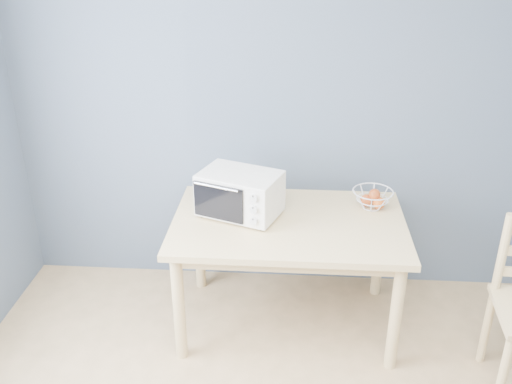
{
  "coord_description": "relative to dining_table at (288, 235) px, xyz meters",
  "views": [
    {
      "loc": [
        -0.12,
        -1.32,
        2.38
      ],
      "look_at": [
        -0.33,
        1.71,
        0.93
      ],
      "focal_mm": 40.0,
      "sensor_mm": 36.0,
      "label": 1
    }
  ],
  "objects": [
    {
      "name": "toaster_oven",
      "position": [
        -0.32,
        0.07,
        0.25
      ],
      "size": [
        0.55,
        0.46,
        0.28
      ],
      "rotation": [
        0.0,
        0.0,
        -0.36
      ],
      "color": "white",
      "rests_on": "dining_table"
    },
    {
      "name": "room",
      "position": [
        0.13,
        -1.7,
        0.65
      ],
      "size": [
        4.01,
        4.51,
        2.61
      ],
      "color": "tan",
      "rests_on": "ground"
    },
    {
      "name": "fruit_basket",
      "position": [
        0.52,
        0.22,
        0.17
      ],
      "size": [
        0.3,
        0.3,
        0.13
      ],
      "rotation": [
        0.0,
        0.0,
        -0.18
      ],
      "color": "silver",
      "rests_on": "dining_table"
    },
    {
      "name": "dining_table",
      "position": [
        0.0,
        0.0,
        0.0
      ],
      "size": [
        1.4,
        0.9,
        0.75
      ],
      "color": "#DBBC83",
      "rests_on": "ground"
    }
  ]
}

